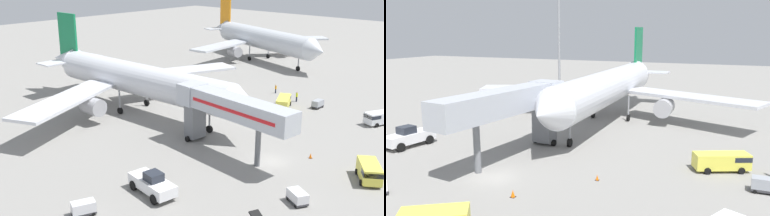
% 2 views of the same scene
% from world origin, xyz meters
% --- Properties ---
extents(ground_plane, '(300.00, 300.00, 0.00)m').
position_xyz_m(ground_plane, '(0.00, 0.00, 0.00)').
color(ground_plane, gray).
extents(airplane_at_gate, '(46.58, 48.10, 14.93)m').
position_xyz_m(airplane_at_gate, '(2.13, 28.26, 5.49)').
color(airplane_at_gate, silver).
rests_on(airplane_at_gate, ground).
extents(jet_bridge, '(5.34, 18.95, 8.04)m').
position_xyz_m(jet_bridge, '(-1.57, 6.10, 6.10)').
color(jet_bridge, '#B2B7C1').
rests_on(jet_bridge, ground).
extents(pushback_tug, '(3.40, 6.48, 2.63)m').
position_xyz_m(pushback_tug, '(-15.89, 4.59, 1.22)').
color(pushback_tug, white).
rests_on(pushback_tug, ground).
extents(service_van_near_center, '(5.85, 4.14, 1.87)m').
position_xyz_m(service_van_near_center, '(20.46, 11.03, 1.08)').
color(service_van_near_center, '#E5DB4C').
rests_on(service_van_near_center, ground).
extents(baggage_cart_outer_right, '(2.22, 1.24, 1.37)m').
position_xyz_m(baggage_cart_outer_right, '(24.27, 6.60, 0.76)').
color(baggage_cart_outer_right, '#38383D').
rests_on(baggage_cart_outer_right, ground).
extents(safety_cone_alpha, '(0.44, 0.44, 0.67)m').
position_xyz_m(safety_cone_alpha, '(4.34, -3.19, 0.33)').
color(safety_cone_alpha, black).
rests_on(safety_cone_alpha, ground).
extents(safety_cone_bravo, '(0.36, 0.36, 0.55)m').
position_xyz_m(safety_cone_bravo, '(9.62, 3.39, 0.27)').
color(safety_cone_bravo, black).
rests_on(safety_cone_bravo, ground).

